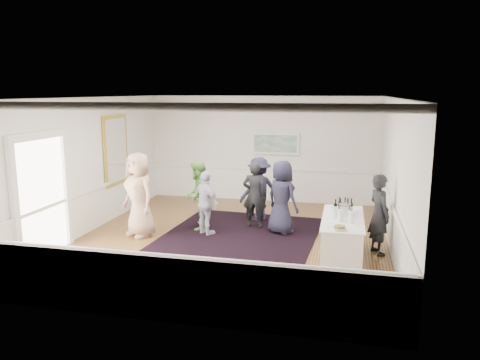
% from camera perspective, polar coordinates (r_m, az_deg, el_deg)
% --- Properties ---
extents(floor, '(8.00, 8.00, 0.00)m').
position_cam_1_polar(floor, '(10.78, -1.08, -7.23)').
color(floor, brown).
rests_on(floor, ground).
extents(ceiling, '(7.00, 8.00, 0.02)m').
position_cam_1_polar(ceiling, '(10.25, -1.14, 10.03)').
color(ceiling, white).
rests_on(ceiling, wall_back).
extents(wall_left, '(0.02, 8.00, 3.20)m').
position_cam_1_polar(wall_left, '(11.73, -17.95, 1.76)').
color(wall_left, white).
rests_on(wall_left, floor).
extents(wall_right, '(0.02, 8.00, 3.20)m').
position_cam_1_polar(wall_right, '(10.15, 18.44, 0.39)').
color(wall_right, white).
rests_on(wall_right, floor).
extents(wall_back, '(7.00, 0.02, 3.20)m').
position_cam_1_polar(wall_back, '(14.27, 2.76, 3.81)').
color(wall_back, white).
rests_on(wall_back, floor).
extents(wall_front, '(7.00, 0.02, 3.20)m').
position_cam_1_polar(wall_front, '(6.67, -9.41, -4.45)').
color(wall_front, white).
rests_on(wall_front, floor).
extents(wainscoting, '(7.00, 8.00, 1.00)m').
position_cam_1_polar(wainscoting, '(10.64, -1.09, -4.67)').
color(wainscoting, white).
rests_on(wainscoting, floor).
extents(mirror, '(0.05, 1.25, 1.85)m').
position_cam_1_polar(mirror, '(12.81, -14.87, 3.55)').
color(mirror, gold).
rests_on(mirror, wall_left).
extents(doorway, '(0.10, 1.78, 2.56)m').
position_cam_1_polar(doorway, '(10.17, -23.05, -0.95)').
color(doorway, white).
rests_on(doorway, wall_left).
extents(landscape_painting, '(1.44, 0.06, 0.66)m').
position_cam_1_polar(landscape_painting, '(14.13, 4.33, 4.45)').
color(landscape_painting, white).
rests_on(landscape_painting, wall_back).
extents(area_rug, '(3.76, 4.77, 0.02)m').
position_cam_1_polar(area_rug, '(10.77, -0.41, -7.19)').
color(area_rug, black).
rests_on(area_rug, floor).
extents(serving_table, '(0.81, 2.12, 0.86)m').
position_cam_1_polar(serving_table, '(9.66, 12.34, -6.95)').
color(serving_table, white).
rests_on(serving_table, floor).
extents(bartender, '(0.63, 0.73, 1.68)m').
position_cam_1_polar(bartender, '(10.07, 16.60, -4.03)').
color(bartender, black).
rests_on(bartender, floor).
extents(guest_tan, '(1.15, 1.03, 1.96)m').
position_cam_1_polar(guest_tan, '(11.03, -12.22, -1.77)').
color(guest_tan, tan).
rests_on(guest_tan, floor).
extents(guest_green, '(0.73, 0.89, 1.68)m').
position_cam_1_polar(guest_green, '(11.43, -5.19, -1.86)').
color(guest_green, '#64AB44').
rests_on(guest_green, floor).
extents(guest_lilac, '(0.95, 0.80, 1.52)m').
position_cam_1_polar(guest_lilac, '(10.95, -4.18, -2.84)').
color(guest_lilac, '#B9B4C9').
rests_on(guest_lilac, floor).
extents(guest_dark_a, '(1.21, 1.17, 1.66)m').
position_cam_1_polar(guest_dark_a, '(12.12, 2.33, -1.13)').
color(guest_dark_a, '#1D1B2E').
rests_on(guest_dark_a, floor).
extents(guest_dark_b, '(0.61, 0.41, 1.65)m').
position_cam_1_polar(guest_dark_b, '(11.49, 1.80, -1.82)').
color(guest_dark_b, black).
rests_on(guest_dark_b, floor).
extents(guest_navy, '(1.02, 0.95, 1.75)m').
position_cam_1_polar(guest_navy, '(11.06, 5.12, -2.11)').
color(guest_navy, '#1D1B2E').
rests_on(guest_navy, floor).
extents(wine_bottles, '(0.39, 0.29, 0.31)m').
position_cam_1_polar(wine_bottles, '(9.94, 12.48, -2.97)').
color(wine_bottles, black).
rests_on(wine_bottles, serving_table).
extents(juice_pitchers, '(0.44, 0.35, 0.24)m').
position_cam_1_polar(juice_pitchers, '(9.30, 12.34, -4.15)').
color(juice_pitchers, '#74B942').
rests_on(juice_pitchers, serving_table).
extents(ice_bucket, '(0.26, 0.26, 0.24)m').
position_cam_1_polar(ice_bucket, '(9.70, 12.60, -3.56)').
color(ice_bucket, silver).
rests_on(ice_bucket, serving_table).
extents(nut_bowl, '(0.24, 0.24, 0.07)m').
position_cam_1_polar(nut_bowl, '(8.70, 12.07, -5.74)').
color(nut_bowl, white).
rests_on(nut_bowl, serving_table).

